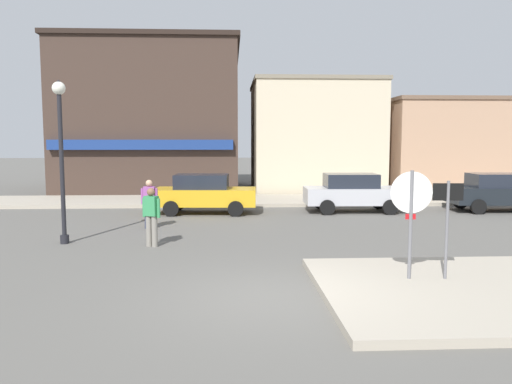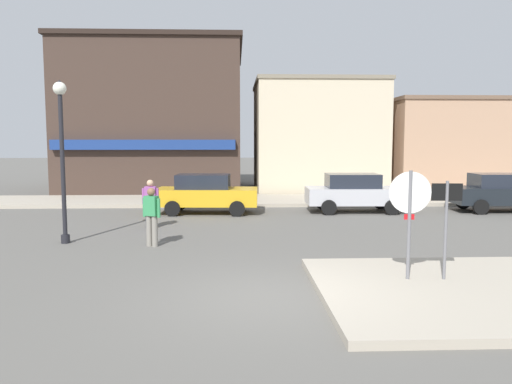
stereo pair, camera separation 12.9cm
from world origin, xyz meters
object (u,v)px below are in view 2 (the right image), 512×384
parked_car_third (501,192)px  stop_sign (410,210)px  pedestrian_crossing_near (152,215)px  parked_car_second (355,192)px  one_way_sign (446,220)px  lamp_post (62,138)px  parked_car_nearest (206,193)px  pedestrian_crossing_far (151,202)px

parked_car_third → stop_sign: bearing=-125.9°
pedestrian_crossing_near → parked_car_second: bearing=41.9°
one_way_sign → lamp_post: lamp_post is taller
parked_car_nearest → parked_car_third: bearing=-0.1°
one_way_sign → parked_car_third: size_ratio=0.52×
stop_sign → parked_car_nearest: size_ratio=0.56×
parked_car_second → pedestrian_crossing_far: bearing=-155.3°
lamp_post → parked_car_third: lamp_post is taller
parked_car_second → parked_car_third: 6.01m
parked_car_third → pedestrian_crossing_far: pedestrian_crossing_far is taller
one_way_sign → parked_car_nearest: bearing=117.1°
lamp_post → parked_car_second: (9.66, 5.88, -2.15)m
stop_sign → pedestrian_crossing_near: bearing=144.8°
parked_car_second → parked_car_third: bearing=-1.2°
lamp_post → parked_car_third: size_ratio=1.12×
one_way_sign → stop_sign: bearing=175.9°
pedestrian_crossing_far → parked_car_third: bearing=14.0°
parked_car_nearest → parked_car_second: bearing=1.1°
lamp_post → parked_car_second: lamp_post is taller
lamp_post → pedestrian_crossing_far: size_ratio=2.82×
parked_car_second → parked_car_third: size_ratio=0.99×
one_way_sign → parked_car_third: (6.75, 10.34, -0.52)m
stop_sign → pedestrian_crossing_far: stop_sign is taller
parked_car_nearest → pedestrian_crossing_far: pedestrian_crossing_far is taller
stop_sign → pedestrian_crossing_near: (-5.69, 4.02, -0.65)m
lamp_post → parked_car_second: bearing=31.3°
one_way_sign → pedestrian_crossing_near: bearing=147.6°
parked_car_second → pedestrian_crossing_near: (-7.14, -6.40, 0.06)m
stop_sign → pedestrian_crossing_far: size_ratio=1.43×
pedestrian_crossing_near → pedestrian_crossing_far: size_ratio=1.00×
one_way_sign → pedestrian_crossing_near: size_ratio=1.30×
pedestrian_crossing_near → parked_car_third: bearing=25.5°
stop_sign → pedestrian_crossing_near: 7.00m
parked_car_nearest → stop_sign: bearing=-66.0°
pedestrian_crossing_far → parked_car_nearest: bearing=64.5°
parked_car_nearest → pedestrian_crossing_near: bearing=-100.0°
pedestrian_crossing_near → one_way_sign: bearing=-32.4°
stop_sign → pedestrian_crossing_near: stop_sign is taller
one_way_sign → parked_car_nearest: one_way_sign is taller
lamp_post → parked_car_nearest: bearing=57.8°
parked_car_third → one_way_sign: bearing=-123.1°
one_way_sign → pedestrian_crossing_near: (-6.40, 4.07, -0.46)m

